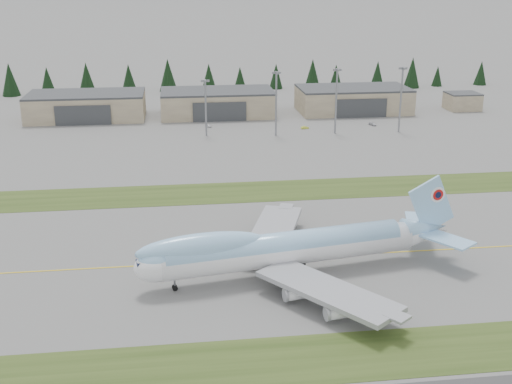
{
  "coord_description": "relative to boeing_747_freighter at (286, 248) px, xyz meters",
  "views": [
    {
      "loc": [
        -33.07,
        -123.45,
        57.4
      ],
      "look_at": [
        -14.64,
        21.17,
        8.0
      ],
      "focal_mm": 45.0,
      "sensor_mm": 36.0,
      "label": 1
    }
  ],
  "objects": [
    {
      "name": "service_vehicle_c",
      "position": [
        57.87,
        129.75,
        -5.97
      ],
      "size": [
        2.71,
        4.11,
        1.11
      ],
      "primitive_type": "imported",
      "rotation": [
        0.0,
        0.0,
        0.33
      ],
      "color": "#B3B3B8",
      "rests_on": "ground"
    },
    {
      "name": "hangar_center",
      "position": [
        -2.66,
        157.88,
        -0.58
      ],
      "size": [
        48.0,
        26.6,
        10.8
      ],
      "color": "gray",
      "rests_on": "ground"
    },
    {
      "name": "boeing_747_freighter",
      "position": [
        0.0,
        0.0,
        0.0
      ],
      "size": [
        69.07,
        58.56,
        18.11
      ],
      "rotation": [
        0.0,
        0.0,
        0.17
      ],
      "color": "white",
      "rests_on": "ground"
    },
    {
      "name": "floodlight_masts",
      "position": [
        28.69,
        118.59,
        10.41
      ],
      "size": [
        77.03,
        6.96,
        24.78
      ],
      "color": "gray",
      "rests_on": "ground"
    },
    {
      "name": "hangar_left",
      "position": [
        -57.66,
        157.88,
        -0.58
      ],
      "size": [
        48.0,
        26.6,
        10.8
      ],
      "color": "gray",
      "rests_on": "ground"
    },
    {
      "name": "service_vehicle_b",
      "position": [
        29.63,
        127.22,
        -5.97
      ],
      "size": [
        3.32,
        1.72,
        1.04
      ],
      "primitive_type": "imported",
      "rotation": [
        0.0,
        0.0,
        1.77
      ],
      "color": "#CDD936",
      "rests_on": "ground"
    },
    {
      "name": "conifer_belt",
      "position": [
        5.55,
        219.27,
        1.38
      ],
      "size": [
        273.2,
        15.62,
        16.75
      ],
      "color": "black",
      "rests_on": "ground"
    },
    {
      "name": "ground",
      "position": [
        12.34,
        7.98,
        -5.97
      ],
      "size": [
        7000.0,
        7000.0,
        0.0
      ],
      "primitive_type": "plane",
      "color": "slate",
      "rests_on": "ground"
    },
    {
      "name": "taxiway_line_main",
      "position": [
        12.34,
        7.98,
        -5.97
      ],
      "size": [
        400.0,
        0.4,
        0.02
      ],
      "primitive_type": "cube",
      "color": "yellow",
      "rests_on": "ground"
    },
    {
      "name": "hangar_right",
      "position": [
        57.34,
        157.88,
        -0.58
      ],
      "size": [
        48.0,
        26.6,
        10.8
      ],
      "color": "gray",
      "rests_on": "ground"
    },
    {
      "name": "grass_strip_near",
      "position": [
        12.34,
        -30.02,
        -5.97
      ],
      "size": [
        400.0,
        14.0,
        0.08
      ],
      "primitive_type": "cube",
      "color": "#2E4318",
      "rests_on": "ground"
    },
    {
      "name": "control_shed",
      "position": [
        107.34,
        155.98,
        -2.17
      ],
      "size": [
        14.0,
        12.0,
        7.6
      ],
      "color": "gray",
      "rests_on": "ground"
    },
    {
      "name": "grass_strip_far",
      "position": [
        12.34,
        52.98,
        -5.97
      ],
      "size": [
        400.0,
        18.0,
        0.08
      ],
      "primitive_type": "cube",
      "color": "#2E4318",
      "rests_on": "ground"
    },
    {
      "name": "service_vehicle_a",
      "position": [
        -7.93,
        134.94,
        -5.97
      ],
      "size": [
        2.68,
        3.19,
        1.03
      ],
      "primitive_type": "imported",
      "rotation": [
        0.0,
        0.0,
        0.58
      ],
      "color": "silver",
      "rests_on": "ground"
    }
  ]
}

